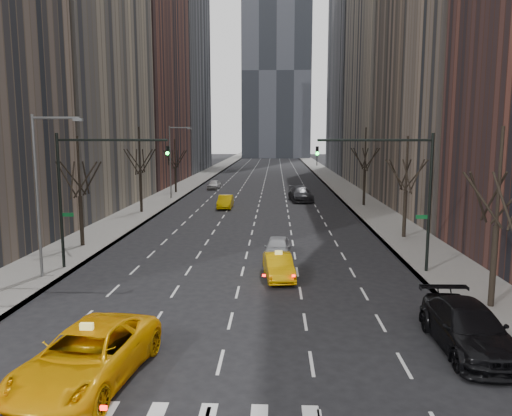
# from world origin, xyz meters

# --- Properties ---
(ground) EXTENTS (400.00, 400.00, 0.00)m
(ground) POSITION_xyz_m (0.00, 0.00, 0.00)
(ground) COLOR black
(ground) RESTS_ON ground
(sidewalk_left) EXTENTS (4.50, 320.00, 0.15)m
(sidewalk_left) POSITION_xyz_m (-12.25, 70.00, 0.07)
(sidewalk_left) COLOR slate
(sidewalk_left) RESTS_ON ground
(sidewalk_right) EXTENTS (4.50, 320.00, 0.15)m
(sidewalk_right) POSITION_xyz_m (12.25, 70.00, 0.07)
(sidewalk_right) COLOR slate
(sidewalk_right) RESTS_ON ground
(bld_left_far) EXTENTS (14.00, 28.00, 44.00)m
(bld_left_far) POSITION_xyz_m (-21.50, 66.00, 22.00)
(bld_left_far) COLOR brown
(bld_left_far) RESTS_ON ground
(bld_left_deep) EXTENTS (14.00, 30.00, 60.00)m
(bld_left_deep) POSITION_xyz_m (-21.50, 96.00, 30.00)
(bld_left_deep) COLOR #5D5E62
(bld_left_deep) RESTS_ON ground
(bld_right_far) EXTENTS (14.00, 28.00, 50.00)m
(bld_right_far) POSITION_xyz_m (21.50, 64.00, 25.00)
(bld_right_far) COLOR gray
(bld_right_far) RESTS_ON ground
(bld_right_deep) EXTENTS (14.00, 30.00, 58.00)m
(bld_right_deep) POSITION_xyz_m (21.50, 95.00, 29.00)
(bld_right_deep) COLOR #5D5E62
(bld_right_deep) RESTS_ON ground
(tree_lw_b) EXTENTS (3.36, 3.50, 7.82)m
(tree_lw_b) POSITION_xyz_m (-12.00, 18.00, 3.72)
(tree_lw_b) COLOR black
(tree_lw_b) RESTS_ON ground
(tree_lw_c) EXTENTS (3.36, 3.50, 8.74)m
(tree_lw_c) POSITION_xyz_m (-12.00, 34.00, 4.04)
(tree_lw_c) COLOR black
(tree_lw_c) RESTS_ON ground
(tree_lw_d) EXTENTS (3.36, 3.50, 7.36)m
(tree_lw_d) POSITION_xyz_m (-12.00, 52.00, 3.56)
(tree_lw_d) COLOR black
(tree_lw_d) RESTS_ON ground
(tree_rw_a) EXTENTS (3.36, 3.50, 8.28)m
(tree_rw_a) POSITION_xyz_m (12.00, 6.00, 3.88)
(tree_rw_a) COLOR black
(tree_rw_a) RESTS_ON ground
(tree_rw_b) EXTENTS (3.36, 3.50, 7.82)m
(tree_rw_b) POSITION_xyz_m (12.00, 22.00, 3.72)
(tree_rw_b) COLOR black
(tree_rw_b) RESTS_ON ground
(tree_rw_c) EXTENTS (3.36, 3.50, 8.74)m
(tree_rw_c) POSITION_xyz_m (12.00, 40.00, 4.04)
(tree_rw_c) COLOR black
(tree_rw_c) RESTS_ON ground
(traffic_mast_left) EXTENTS (6.69, 0.39, 8.00)m
(traffic_mast_left) POSITION_xyz_m (-9.11, 12.00, 5.49)
(traffic_mast_left) COLOR black
(traffic_mast_left) RESTS_ON ground
(traffic_mast_right) EXTENTS (6.69, 0.39, 8.00)m
(traffic_mast_right) POSITION_xyz_m (9.11, 12.00, 5.49)
(traffic_mast_right) COLOR black
(traffic_mast_right) RESTS_ON ground
(streetlight_near) EXTENTS (2.83, 0.22, 9.00)m
(streetlight_near) POSITION_xyz_m (-10.84, 10.00, 5.62)
(streetlight_near) COLOR slate
(streetlight_near) RESTS_ON ground
(streetlight_far) EXTENTS (2.83, 0.22, 9.00)m
(streetlight_far) POSITION_xyz_m (-10.84, 45.00, 5.62)
(streetlight_far) COLOR slate
(streetlight_far) RESTS_ON ground
(taxi_suv) EXTENTS (3.81, 6.83, 1.81)m
(taxi_suv) POSITION_xyz_m (-4.16, -1.65, 0.90)
(taxi_suv) COLOR #F8AC05
(taxi_suv) RESTS_ON ground
(taxi_sedan) EXTENTS (1.94, 4.34, 1.38)m
(taxi_sedan) POSITION_xyz_m (2.13, 10.61, 0.69)
(taxi_sedan) COLOR #DC9F04
(taxi_sedan) RESTS_ON ground
(silver_sedan_ahead) EXTENTS (1.95, 4.27, 1.42)m
(silver_sedan_ahead) POSITION_xyz_m (2.09, 15.27, 0.71)
(silver_sedan_ahead) COLOR #9D9FA4
(silver_sedan_ahead) RESTS_ON ground
(parked_suv_black) EXTENTS (2.48, 5.95, 1.72)m
(parked_suv_black) POSITION_xyz_m (9.20, 1.39, 0.86)
(parked_suv_black) COLOR black
(parked_suv_black) RESTS_ON ground
(far_taxi) EXTENTS (1.53, 4.38, 1.44)m
(far_taxi) POSITION_xyz_m (-3.61, 37.80, 0.72)
(far_taxi) COLOR #F1BC05
(far_taxi) RESTS_ON ground
(far_suv_grey) EXTENTS (3.19, 6.27, 1.74)m
(far_suv_grey) POSITION_xyz_m (5.02, 44.27, 0.87)
(far_suv_grey) COLOR #2E2E33
(far_suv_grey) RESTS_ON ground
(far_car_white) EXTENTS (1.91, 4.07, 1.35)m
(far_car_white) POSITION_xyz_m (-7.33, 57.59, 0.67)
(far_car_white) COLOR silver
(far_car_white) RESTS_ON ground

